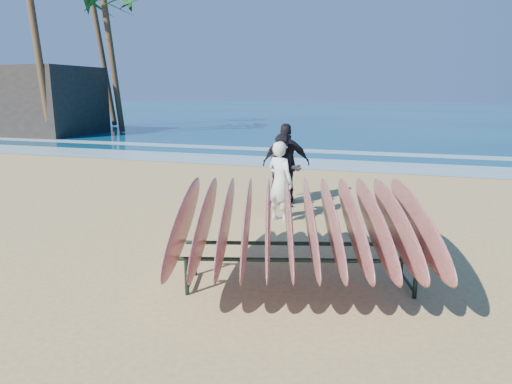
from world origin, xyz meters
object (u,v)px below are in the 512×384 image
(surfboard_rack, at_px, (300,222))
(person_dark_a, at_px, (284,171))
(person_white, at_px, (280,182))
(palm_mid, at_px, (109,6))
(building, at_px, (22,101))
(person_dark_b, at_px, (286,163))

(surfboard_rack, xyz_separation_m, person_dark_a, (-1.27, 4.14, -0.07))
(person_white, bearing_deg, person_dark_a, -54.93)
(person_white, height_order, person_dark_a, person_dark_a)
(person_white, distance_m, person_dark_a, 1.11)
(person_white, height_order, palm_mid, palm_mid)
(building, bearing_deg, person_white, -35.01)
(surfboard_rack, xyz_separation_m, person_white, (-1.06, 3.04, -0.09))
(surfboard_rack, bearing_deg, building, 125.31)
(person_white, bearing_deg, palm_mid, -22.81)
(person_dark_a, relative_size, building, 0.19)
(palm_mid, bearing_deg, building, -158.53)
(palm_mid, bearing_deg, surfboard_rack, -50.39)
(surfboard_rack, distance_m, person_dark_b, 4.82)
(person_dark_b, distance_m, palm_mid, 21.56)
(person_white, distance_m, building, 24.51)
(person_dark_a, height_order, building, building)
(surfboard_rack, height_order, building, building)
(person_dark_a, distance_m, building, 23.73)
(person_dark_b, bearing_deg, surfboard_rack, 92.37)
(building, bearing_deg, person_dark_b, -32.18)
(person_dark_b, xyz_separation_m, building, (-19.78, 12.45, 1.06))
(person_dark_b, distance_m, building, 23.40)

